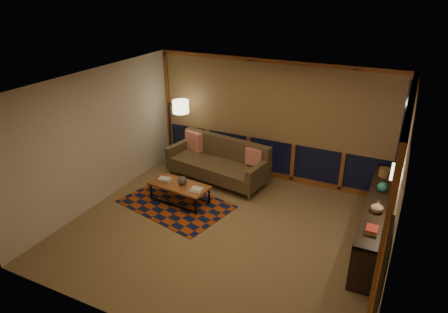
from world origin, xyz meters
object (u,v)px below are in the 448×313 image
at_px(sofa, 217,162).
at_px(coffee_table, 180,193).
at_px(bookshelf, 376,219).
at_px(floor_lamp, 170,132).

bearing_deg(sofa, coffee_table, -93.15).
xyz_separation_m(sofa, bookshelf, (3.48, -0.78, -0.08)).
height_order(coffee_table, bookshelf, bookshelf).
distance_m(sofa, floor_lamp, 1.48).
relative_size(sofa, coffee_table, 1.84).
height_order(sofa, bookshelf, sofa).
height_order(sofa, floor_lamp, floor_lamp).
distance_m(coffee_table, bookshelf, 3.77).
xyz_separation_m(coffee_table, bookshelf, (3.74, 0.42, 0.18)).
bearing_deg(coffee_table, floor_lamp, 133.51).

